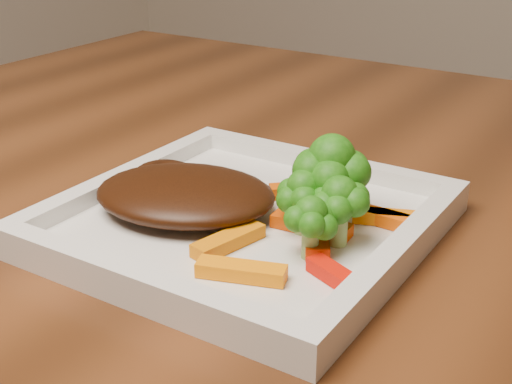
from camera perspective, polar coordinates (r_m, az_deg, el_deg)
The scene contains 14 objects.
plate at distance 0.56m, azimuth -0.86°, elevation -2.68°, with size 0.27×0.27×0.01m, color white.
steak at distance 0.57m, azimuth -5.68°, elevation -0.19°, with size 0.15×0.11×0.03m, color #351608.
broccoli_0 at distance 0.54m, azimuth 6.00°, elevation 0.90°, with size 0.07×0.07×0.07m, color #237213, non-canonical shape.
broccoli_1 at distance 0.51m, azimuth 6.68°, elevation -0.92°, with size 0.05×0.05×0.06m, color #286510, non-canonical shape.
broccoli_2 at distance 0.49m, azimuth 4.41°, elevation -2.18°, with size 0.04×0.04×0.06m, color #206D12, non-canonical shape.
broccoli_3 at distance 0.53m, azimuth 3.82°, elevation -0.20°, with size 0.05×0.05×0.06m, color #286911, non-canonical shape.
carrot_0 at distance 0.48m, azimuth -1.19°, elevation -6.34°, with size 0.06×0.02×0.01m, color orange.
carrot_1 at distance 0.47m, azimuth 6.47°, elevation -6.71°, with size 0.05×0.01×0.01m, color red.
carrot_2 at distance 0.51m, azimuth -2.22°, elevation -3.91°, with size 0.06×0.02×0.01m, color orange.
carrot_3 at distance 0.55m, azimuth 10.73°, elevation -2.20°, with size 0.05×0.01×0.01m, color #E44F03.
carrot_4 at distance 0.60m, azimuth 3.69°, elevation 0.20°, with size 0.05×0.01×0.01m, color #CA4603.
carrot_5 at distance 0.52m, azimuth 4.69°, elevation -3.45°, with size 0.06×0.02×0.01m, color #EB3103.
carrot_6 at distance 0.54m, azimuth 4.44°, elevation -2.68°, with size 0.06×0.02×0.01m, color #C83E03.
carrot_7 at distance 0.56m, azimuth 10.27°, elevation -1.99°, with size 0.05×0.01×0.01m, color orange.
Camera 1 is at (0.20, -0.53, 1.00)m, focal length 50.00 mm.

